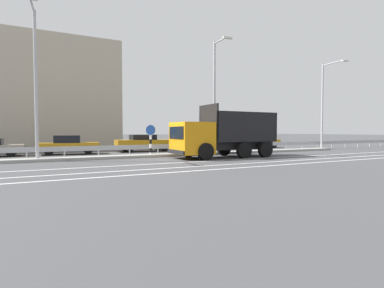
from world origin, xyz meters
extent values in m
plane|color=#424244|center=(0.00, 0.00, 0.00)|extent=(320.00, 320.00, 0.00)
cube|color=silver|center=(3.34, -2.05, 0.00)|extent=(59.82, 0.16, 0.01)
cube|color=silver|center=(3.34, -4.07, 0.00)|extent=(59.82, 0.16, 0.01)
cube|color=silver|center=(3.34, -5.51, 0.00)|extent=(59.82, 0.16, 0.01)
cube|color=gray|center=(0.00, 2.25, 0.09)|extent=(32.90, 1.10, 0.18)
cube|color=#9EA0A5|center=(0.00, 3.57, 0.62)|extent=(59.82, 0.04, 0.32)
cylinder|color=#ADADB2|center=(-8.46, 3.57, 0.31)|extent=(0.09, 0.09, 0.62)
cylinder|color=#ADADB2|center=(-6.34, 3.57, 0.31)|extent=(0.09, 0.09, 0.62)
cylinder|color=#ADADB2|center=(-4.23, 3.57, 0.31)|extent=(0.09, 0.09, 0.62)
cylinder|color=#ADADB2|center=(-2.11, 3.57, 0.31)|extent=(0.09, 0.09, 0.62)
cylinder|color=#ADADB2|center=(0.00, 3.57, 0.31)|extent=(0.09, 0.09, 0.62)
cylinder|color=#ADADB2|center=(2.11, 3.57, 0.31)|extent=(0.09, 0.09, 0.62)
cylinder|color=#ADADB2|center=(4.23, 3.57, 0.31)|extent=(0.09, 0.09, 0.62)
cylinder|color=#ADADB2|center=(6.34, 3.57, 0.31)|extent=(0.09, 0.09, 0.62)
cylinder|color=#ADADB2|center=(8.46, 3.57, 0.31)|extent=(0.09, 0.09, 0.62)
cylinder|color=#ADADB2|center=(10.57, 3.57, 0.31)|extent=(0.09, 0.09, 0.62)
cylinder|color=#ADADB2|center=(12.69, 3.57, 0.31)|extent=(0.09, 0.09, 0.62)
cylinder|color=#ADADB2|center=(14.80, 3.57, 0.31)|extent=(0.09, 0.09, 0.62)
cylinder|color=#ADADB2|center=(16.92, 3.57, 0.31)|extent=(0.09, 0.09, 0.62)
cylinder|color=#ADADB2|center=(19.03, 3.57, 0.31)|extent=(0.09, 0.09, 0.62)
cylinder|color=#ADADB2|center=(21.15, 3.57, 0.31)|extent=(0.09, 0.09, 0.62)
cylinder|color=#ADADB2|center=(23.26, 3.57, 0.31)|extent=(0.09, 0.09, 0.62)
cylinder|color=#ADADB2|center=(25.38, 3.57, 0.31)|extent=(0.09, 0.09, 0.62)
cylinder|color=#ADADB2|center=(27.49, 3.57, 0.31)|extent=(0.09, 0.09, 0.62)
cube|color=orange|center=(0.86, -0.20, 1.31)|extent=(2.17, 2.52, 2.00)
cube|color=black|center=(-0.22, -0.18, 1.65)|extent=(0.07, 2.14, 0.76)
cube|color=black|center=(-0.26, -0.18, 0.47)|extent=(0.14, 2.43, 0.24)
cube|color=black|center=(4.41, -0.26, 0.79)|extent=(4.99, 1.45, 0.53)
cube|color=black|center=(4.41, -0.26, 1.11)|extent=(4.81, 2.47, 0.12)
cube|color=black|center=(4.39, -1.41, 2.10)|extent=(4.77, 0.19, 1.85)
cube|color=black|center=(4.43, 0.88, 2.10)|extent=(4.77, 0.19, 1.85)
cube|color=black|center=(2.07, -0.22, 2.33)|extent=(0.14, 2.38, 2.31)
cube|color=black|center=(6.74, -0.31, 2.10)|extent=(0.14, 2.38, 1.85)
cylinder|color=black|center=(1.15, -1.42, 0.52)|extent=(1.05, 0.34, 1.04)
cylinder|color=black|center=(1.20, 1.01, 0.52)|extent=(1.05, 0.34, 1.04)
cylinder|color=black|center=(4.01, -1.47, 0.52)|extent=(1.05, 0.34, 1.04)
cylinder|color=black|center=(4.05, 0.96, 0.52)|extent=(1.05, 0.34, 1.04)
cylinder|color=black|center=(5.75, -1.50, 0.52)|extent=(1.05, 0.34, 1.04)
cylinder|color=black|center=(5.79, 0.93, 0.52)|extent=(1.05, 0.34, 1.04)
cylinder|color=white|center=(-1.03, 2.25, 0.15)|extent=(0.16, 0.16, 0.30)
cylinder|color=black|center=(-1.03, 2.25, 0.45)|extent=(0.16, 0.16, 0.30)
cylinder|color=white|center=(-1.03, 2.25, 0.75)|extent=(0.16, 0.16, 0.30)
cylinder|color=black|center=(-1.03, 2.25, 1.05)|extent=(0.16, 0.16, 0.30)
cylinder|color=white|center=(-1.03, 2.25, 1.35)|extent=(0.16, 0.16, 0.30)
cylinder|color=#1E4CB2|center=(-1.03, 2.25, 1.83)|extent=(0.68, 0.03, 0.68)
cylinder|color=white|center=(-1.03, 2.25, 1.83)|extent=(0.73, 0.02, 0.73)
cylinder|color=#ADADB2|center=(-7.89, 2.43, 4.32)|extent=(0.18, 0.18, 8.65)
cylinder|color=#ADADB2|center=(-7.98, 1.33, 8.50)|extent=(0.29, 2.21, 0.10)
cylinder|color=#ADADB2|center=(4.08, 2.32, 4.24)|extent=(0.18, 0.18, 8.48)
cylinder|color=#ADADB2|center=(4.05, 1.42, 8.33)|extent=(0.15, 1.81, 0.10)
cube|color=silver|center=(4.02, 0.52, 8.25)|extent=(0.71, 0.22, 0.12)
cylinder|color=#ADADB2|center=(16.04, 2.40, 4.04)|extent=(0.18, 0.18, 8.08)
cylinder|color=#ADADB2|center=(15.98, 1.22, 7.93)|extent=(0.23, 2.37, 0.10)
cube|color=silver|center=(15.91, 0.03, 7.85)|extent=(0.71, 0.24, 0.12)
cylinder|color=black|center=(-9.49, 8.43, 0.30)|extent=(0.60, 0.21, 0.60)
cylinder|color=black|center=(-9.50, 6.71, 0.30)|extent=(0.60, 0.21, 0.60)
cube|color=#B27A14|center=(-5.75, 7.37, 0.59)|extent=(4.46, 2.13, 0.59)
cube|color=black|center=(-5.88, 7.38, 1.16)|extent=(1.94, 1.70, 0.55)
cylinder|color=black|center=(-4.34, 8.08, 0.30)|extent=(0.62, 0.25, 0.60)
cylinder|color=black|center=(-4.49, 6.42, 0.30)|extent=(0.62, 0.25, 0.60)
cylinder|color=black|center=(-7.01, 8.32, 0.30)|extent=(0.62, 0.25, 0.60)
cylinder|color=black|center=(-7.16, 6.65, 0.30)|extent=(0.62, 0.25, 0.60)
cube|color=#B27A14|center=(0.38, 7.84, 0.66)|extent=(4.96, 2.06, 0.73)
cube|color=black|center=(0.24, 7.85, 1.25)|extent=(2.12, 1.71, 0.44)
cylinder|color=black|center=(1.93, 8.65, 0.30)|extent=(0.61, 0.23, 0.60)
cylinder|color=black|center=(1.85, 6.90, 0.30)|extent=(0.61, 0.23, 0.60)
cylinder|color=black|center=(-1.09, 8.78, 0.30)|extent=(0.61, 0.23, 0.60)
cylinder|color=black|center=(-1.17, 7.04, 0.30)|extent=(0.61, 0.23, 0.60)
cube|color=gray|center=(6.70, 7.75, 0.55)|extent=(4.50, 2.02, 0.50)
cube|color=black|center=(6.83, 7.76, 1.03)|extent=(1.93, 1.66, 0.46)
cylinder|color=black|center=(5.38, 6.83, 0.30)|extent=(0.61, 0.23, 0.60)
cylinder|color=black|center=(5.29, 8.52, 0.30)|extent=(0.61, 0.23, 0.60)
cylinder|color=black|center=(8.11, 6.98, 0.30)|extent=(0.61, 0.23, 0.60)
cylinder|color=black|center=(8.01, 8.67, 0.30)|extent=(0.61, 0.23, 0.60)
cube|color=#B27A14|center=(13.03, 7.87, 0.59)|extent=(4.55, 1.88, 0.58)
cube|color=black|center=(13.16, 7.87, 1.17)|extent=(1.92, 1.62, 0.58)
cylinder|color=black|center=(11.64, 6.99, 0.30)|extent=(0.60, 0.21, 0.60)
cylinder|color=black|center=(11.61, 8.70, 0.30)|extent=(0.60, 0.21, 0.60)
cylinder|color=black|center=(14.44, 7.04, 0.30)|extent=(0.60, 0.21, 0.60)
cylinder|color=black|center=(14.41, 8.75, 0.30)|extent=(0.60, 0.21, 0.60)
cube|color=#B7AD99|center=(-10.43, 19.41, 5.55)|extent=(21.02, 10.69, 11.10)
camera|label=1|loc=(-7.86, -17.07, 1.73)|focal=28.00mm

